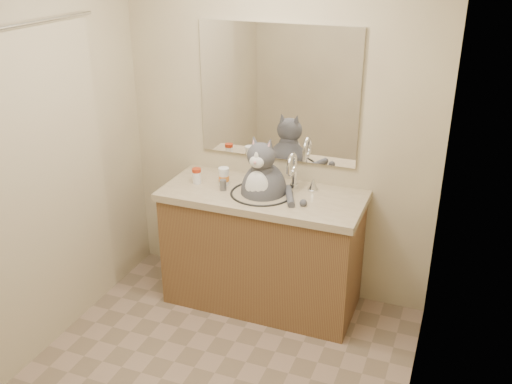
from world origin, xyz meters
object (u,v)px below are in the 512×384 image
pill_bottle_redcap (197,176)px  pill_bottle_orange (224,177)px  grey_canister (223,185)px  cat (263,188)px

pill_bottle_redcap → pill_bottle_orange: size_ratio=0.87×
pill_bottle_redcap → grey_canister: size_ratio=1.46×
cat → pill_bottle_orange: cat is taller
pill_bottle_orange → grey_canister: 0.09m
pill_bottle_orange → grey_canister: bearing=-70.1°
pill_bottle_redcap → cat: bearing=1.8°
grey_canister → pill_bottle_orange: bearing=109.9°
pill_bottle_redcap → grey_canister: bearing=-11.4°
pill_bottle_redcap → pill_bottle_orange: 0.19m
cat → pill_bottle_redcap: 0.48m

